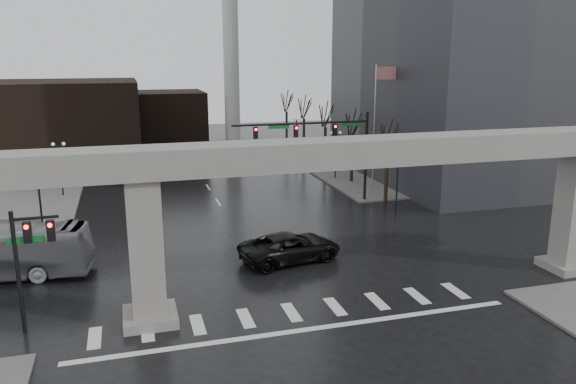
# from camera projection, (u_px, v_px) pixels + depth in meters

# --- Properties ---
(ground) EXTENTS (160.00, 160.00, 0.00)m
(ground) POSITION_uv_depth(u_px,v_px,m) (286.00, 304.00, 29.73)
(ground) COLOR black
(ground) RESTS_ON ground
(sidewalk_ne) EXTENTS (28.00, 36.00, 0.15)m
(sidewalk_ne) POSITION_uv_depth(u_px,v_px,m) (406.00, 159.00, 70.34)
(sidewalk_ne) COLOR slate
(sidewalk_ne) RESTS_ON ground
(elevated_guideway) EXTENTS (48.00, 2.60, 8.70)m
(elevated_guideway) POSITION_uv_depth(u_px,v_px,m) (310.00, 176.00, 28.43)
(elevated_guideway) COLOR gray
(elevated_guideway) RESTS_ON ground
(building_far_left) EXTENTS (16.00, 14.00, 10.00)m
(building_far_left) POSITION_uv_depth(u_px,v_px,m) (66.00, 125.00, 63.88)
(building_far_left) COLOR black
(building_far_left) RESTS_ON ground
(building_far_mid) EXTENTS (10.00, 10.00, 8.00)m
(building_far_mid) POSITION_uv_depth(u_px,v_px,m) (167.00, 121.00, 76.70)
(building_far_mid) COLOR black
(building_far_mid) RESTS_ON ground
(smokestack) EXTENTS (3.60, 3.60, 30.00)m
(smokestack) POSITION_uv_depth(u_px,v_px,m) (231.00, 50.00, 71.05)
(smokestack) COLOR silver
(smokestack) RESTS_ON ground
(signal_mast_arm) EXTENTS (12.12, 0.43, 8.00)m
(signal_mast_arm) POSITION_uv_depth(u_px,v_px,m) (326.00, 138.00, 48.31)
(signal_mast_arm) COLOR black
(signal_mast_arm) RESTS_ON ground
(signal_left_pole) EXTENTS (2.30, 0.30, 6.00)m
(signal_left_pole) POSITION_uv_depth(u_px,v_px,m) (28.00, 251.00, 25.89)
(signal_left_pole) COLOR black
(signal_left_pole) RESTS_ON ground
(flagpole_assembly) EXTENTS (2.06, 0.12, 12.00)m
(flagpole_assembly) POSITION_uv_depth(u_px,v_px,m) (378.00, 113.00, 52.60)
(flagpole_assembly) COLOR silver
(flagpole_assembly) RESTS_ON ground
(lamp_right_0) EXTENTS (1.22, 0.32, 5.11)m
(lamp_right_0) POSITION_uv_depth(u_px,v_px,m) (398.00, 173.00, 45.62)
(lamp_right_0) COLOR black
(lamp_right_0) RESTS_ON ground
(lamp_right_1) EXTENTS (1.22, 0.32, 5.11)m
(lamp_right_1) POSITION_uv_depth(u_px,v_px,m) (336.00, 147.00, 58.67)
(lamp_right_1) COLOR black
(lamp_right_1) RESTS_ON ground
(lamp_right_2) EXTENTS (1.22, 0.32, 5.11)m
(lamp_right_2) POSITION_uv_depth(u_px,v_px,m) (296.00, 130.00, 71.72)
(lamp_right_2) COLOR black
(lamp_right_2) RESTS_ON ground
(lamp_left_0) EXTENTS (1.22, 0.32, 5.11)m
(lamp_left_0) POSITION_uv_depth(u_px,v_px,m) (39.00, 196.00, 38.28)
(lamp_left_0) COLOR black
(lamp_left_0) RESTS_ON ground
(lamp_left_1) EXTENTS (1.22, 0.32, 5.11)m
(lamp_left_1) POSITION_uv_depth(u_px,v_px,m) (60.00, 160.00, 51.33)
(lamp_left_1) COLOR black
(lamp_left_1) RESTS_ON ground
(lamp_left_2) EXTENTS (1.22, 0.32, 5.11)m
(lamp_left_2) POSITION_uv_depth(u_px,v_px,m) (72.00, 139.00, 64.38)
(lamp_left_2) COLOR black
(lamp_left_2) RESTS_ON ground
(tree_right_0) EXTENTS (1.09, 1.58, 7.50)m
(tree_right_0) POSITION_uv_depth(u_px,v_px,m) (387.00, 171.00, 49.81)
(tree_right_0) COLOR black
(tree_right_0) RESTS_ON ground
(tree_right_1) EXTENTS (1.09, 1.61, 7.67)m
(tree_right_1) POSITION_uv_depth(u_px,v_px,m) (352.00, 155.00, 57.25)
(tree_right_1) COLOR black
(tree_right_1) RESTS_ON ground
(tree_right_2) EXTENTS (1.10, 1.63, 7.85)m
(tree_right_2) POSITION_uv_depth(u_px,v_px,m) (325.00, 143.00, 64.70)
(tree_right_2) COLOR black
(tree_right_2) RESTS_ON ground
(tree_right_3) EXTENTS (1.11, 1.66, 8.02)m
(tree_right_3) POSITION_uv_depth(u_px,v_px,m) (304.00, 133.00, 72.14)
(tree_right_3) COLOR black
(tree_right_3) RESTS_ON ground
(tree_right_4) EXTENTS (1.12, 1.69, 8.19)m
(tree_right_4) POSITION_uv_depth(u_px,v_px,m) (287.00, 126.00, 79.58)
(tree_right_4) COLOR black
(tree_right_4) RESTS_ON ground
(pickup_truck) EXTENTS (7.02, 4.19, 1.83)m
(pickup_truck) POSITION_uv_depth(u_px,v_px,m) (291.00, 247.00, 35.79)
(pickup_truck) COLOR black
(pickup_truck) RESTS_ON ground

